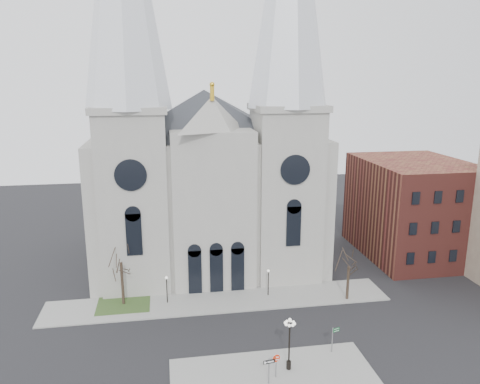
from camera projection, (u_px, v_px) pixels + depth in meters
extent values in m
plane|color=black|center=(233.00, 355.00, 44.33)|extent=(160.00, 160.00, 0.00)
cube|color=gray|center=(277.00, 384.00, 40.00)|extent=(18.00, 10.00, 0.14)
cube|color=gray|center=(219.00, 301.00, 54.85)|extent=(40.00, 6.00, 0.14)
cube|color=#30451D|center=(124.00, 304.00, 54.05)|extent=(6.00, 5.00, 0.18)
cube|color=#A5A39A|center=(206.00, 196.00, 67.11)|extent=(30.00, 24.00, 18.00)
pyramid|color=#2D3035|center=(204.00, 90.00, 63.55)|extent=(33.00, 26.40, 6.00)
cube|color=#A5A39A|center=(134.00, 201.00, 56.97)|extent=(8.00, 8.00, 22.00)
cylinder|color=black|center=(131.00, 175.00, 52.14)|extent=(3.60, 0.30, 3.60)
cube|color=#A5A39A|center=(285.00, 194.00, 60.00)|extent=(8.00, 8.00, 22.00)
cylinder|color=black|center=(295.00, 170.00, 55.17)|extent=(3.60, 0.30, 3.60)
cube|color=#A5A39A|center=(213.00, 210.00, 57.35)|extent=(10.00, 5.00, 19.50)
pyramid|color=#A5A39A|center=(212.00, 114.00, 54.56)|extent=(11.00, 5.00, 4.00)
cube|color=maroon|center=(412.00, 208.00, 68.53)|extent=(14.00, 18.00, 14.00)
cylinder|color=black|center=(122.00, 284.00, 53.45)|extent=(0.32, 0.32, 5.25)
cylinder|color=black|center=(348.00, 283.00, 54.85)|extent=(0.32, 0.32, 4.20)
cylinder|color=black|center=(167.00, 291.00, 54.00)|extent=(0.12, 0.12, 3.00)
sphere|color=white|center=(166.00, 278.00, 53.62)|extent=(0.32, 0.32, 0.32)
cylinder|color=black|center=(268.00, 283.00, 55.92)|extent=(0.12, 0.12, 3.00)
sphere|color=white|center=(268.00, 271.00, 55.54)|extent=(0.32, 0.32, 0.32)
cylinder|color=slate|center=(276.00, 366.00, 40.56)|extent=(0.09, 0.09, 2.18)
cylinder|color=red|center=(276.00, 358.00, 40.38)|extent=(0.76, 0.15, 0.76)
cylinder|color=white|center=(276.00, 358.00, 40.38)|extent=(0.81, 0.14, 0.82)
cube|color=white|center=(276.00, 357.00, 40.35)|extent=(0.42, 0.08, 0.09)
cube|color=white|center=(276.00, 359.00, 40.41)|extent=(0.47, 0.09, 0.09)
cylinder|color=black|center=(289.00, 347.00, 41.44)|extent=(0.15, 0.15, 4.42)
cylinder|color=black|center=(289.00, 365.00, 41.87)|extent=(0.42, 0.42, 0.77)
sphere|color=white|center=(290.00, 320.00, 40.81)|extent=(0.31, 0.31, 0.31)
cylinder|color=slate|center=(269.00, 371.00, 39.68)|extent=(0.10, 0.10, 2.39)
cube|color=black|center=(269.00, 362.00, 39.46)|extent=(1.04, 0.19, 0.34)
cylinder|color=slate|center=(332.00, 340.00, 44.24)|extent=(0.10, 0.10, 2.53)
cube|color=#0C5725|center=(336.00, 329.00, 44.16)|extent=(0.69, 0.23, 0.17)
cube|color=#0C5725|center=(336.00, 331.00, 44.21)|extent=(0.69, 0.23, 0.17)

